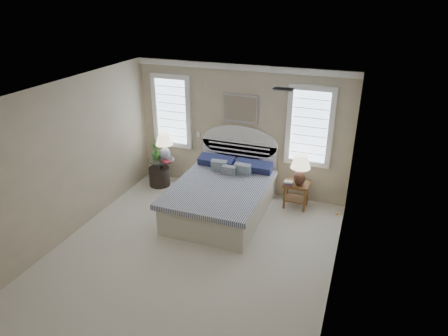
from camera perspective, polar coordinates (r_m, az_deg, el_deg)
floor at (r=6.81m, az=-4.61°, el=-12.05°), size 4.50×5.00×0.01m
ceiling at (r=5.64m, az=-5.54°, el=10.59°), size 4.50×5.00×0.01m
wall_back at (r=8.25m, az=2.37°, el=5.41°), size 4.50×0.02×2.70m
wall_left at (r=7.29m, az=-21.26°, el=1.05°), size 0.02×5.00×2.70m
wall_right at (r=5.61m, az=16.36°, el=-5.30°), size 0.02×5.00×2.70m
crown_molding at (r=7.89m, az=2.44°, el=14.21°), size 4.50×0.08×0.12m
hvac_vent at (r=6.00m, az=8.49°, el=11.09°), size 0.30×0.20×0.02m
switch_plate at (r=8.63m, az=-3.71°, el=4.84°), size 0.08×0.01×0.12m
window_left at (r=8.74m, az=-7.44°, el=8.04°), size 0.90×0.06×1.60m
window_right at (r=7.86m, az=12.14°, el=5.81°), size 0.90×0.06×1.60m
painting at (r=8.07m, az=2.33°, el=8.48°), size 0.74×0.04×0.58m
closet_door at (r=6.75m, az=17.01°, el=-1.58°), size 0.02×1.80×2.40m
bed at (r=7.73m, az=-0.19°, el=-3.74°), size 1.72×2.28×1.47m
side_table_left at (r=8.85m, az=-8.86°, el=-0.23°), size 0.56×0.56×0.63m
nightstand_right at (r=8.03m, az=10.30°, el=-3.03°), size 0.50×0.40×0.53m
floor_pot at (r=8.97m, az=-9.21°, el=-1.18°), size 0.57×0.57×0.41m
lamp_left at (r=8.61m, az=-8.52°, el=3.46°), size 0.41×0.41×0.60m
lamp_right at (r=7.76m, az=10.87°, el=0.17°), size 0.45×0.45×0.62m
potted_plant at (r=8.71m, az=-9.66°, el=2.43°), size 0.22×0.22×0.39m
books_left at (r=8.60m, az=-8.25°, el=0.92°), size 0.22×0.19×0.03m
books_right at (r=7.86m, az=9.16°, el=-2.13°), size 0.19×0.14×0.07m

